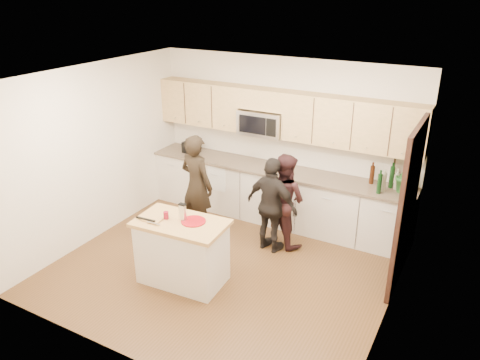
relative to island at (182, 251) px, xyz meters
The scene contains 21 objects.
floor 0.77m from the island, 57.97° to the left, with size 4.50×4.50×0.00m, color brown.
room_shell 1.42m from the island, 57.97° to the left, with size 4.52×4.02×2.71m.
back_cabinetry 2.24m from the island, 81.51° to the left, with size 4.50×0.66×0.94m.
upper_cabinetry 2.77m from the island, 81.24° to the left, with size 4.50×0.33×0.75m.
microwave 2.62m from the island, 89.48° to the left, with size 0.76×0.41×0.40m.
doorway 3.02m from the island, 29.16° to the left, with size 0.06×1.25×2.20m.
framed_picture 3.49m from the island, 47.77° to the left, with size 0.30×0.03×0.38m.
dish_towel 2.15m from the island, 106.95° to the left, with size 0.34×0.60×0.48m.
island is the anchor object (origin of this frame).
red_plate 0.48m from the island, 27.41° to the left, with size 0.32×0.32×0.02m, color maroon.
box_grater 0.58m from the island, 71.30° to the left, with size 0.09×0.06×0.23m.
drink_glass 0.54m from the island, behind, with size 0.07×0.07×0.10m, color maroon.
cutting_board 0.59m from the island, 159.07° to the right, with size 0.25×0.19×0.02m, color tan.
tongs 0.66m from the island, 154.23° to the right, with size 0.29×0.03×0.02m, color black.
knife 0.58m from the island, 138.63° to the right, with size 0.20×0.02×0.01m, color silver.
toaster 2.63m from the island, 121.05° to the left, with size 0.28×0.20×0.20m.
bottle_cluster 3.15m from the island, 46.45° to the left, with size 0.56×0.38×0.39m.
orchid 3.36m from the island, 43.42° to the left, with size 0.30×0.24×0.55m, color #296629.
woman_left 1.40m from the island, 114.77° to the left, with size 0.60×0.40×1.65m, color black.
woman_center 1.79m from the island, 64.15° to the left, with size 0.71×0.55×1.46m, color black.
woman_right 1.51m from the island, 61.89° to the left, with size 0.86×0.36×1.47m, color black.
Camera 1 is at (2.92, -4.87, 3.76)m, focal length 35.00 mm.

